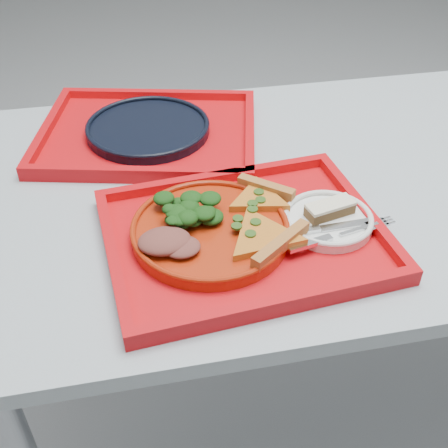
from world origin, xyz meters
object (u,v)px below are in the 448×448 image
Objects in this scene: tray_main at (244,239)px; tray_far at (149,135)px; navy_plate at (148,129)px; dinner_plate at (210,232)px; dessert_bar at (330,209)px.

tray_far is (-0.12, 0.37, 0.00)m from tray_main.
tray_far is 0.01m from navy_plate.
dinner_plate is 0.21m from dessert_bar.
tray_main and tray_far have the same top height.
tray_far is 0.37m from dinner_plate.
dessert_bar is at bearing -52.98° from navy_plate.
tray_far is at bearing 103.14° from tray_main.
dessert_bar is at bearing -39.62° from tray_far.
tray_far is at bearing 113.52° from dessert_bar.
tray_far is 5.09× the size of dessert_bar.
tray_far is 1.73× the size of dinner_plate.
navy_plate is (-0.07, 0.36, -0.00)m from dinner_plate.
tray_main is 1.73× the size of dinner_plate.
navy_plate is at bearing 0.00° from tray_far.
tray_main is 0.39m from navy_plate.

